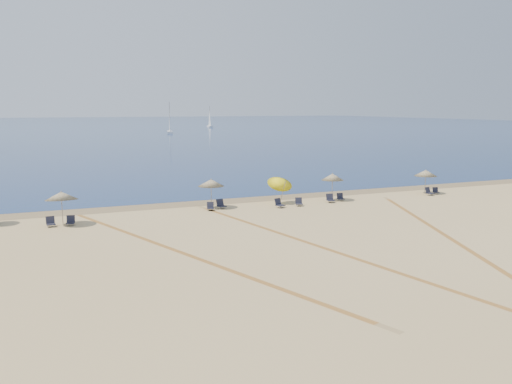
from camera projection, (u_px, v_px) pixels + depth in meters
ground at (424, 285)px, 23.84m from camera, size 160.00×160.00×0.00m
ocean at (77, 126)px, 229.28m from camera, size 500.00×500.00×0.00m
wet_sand at (238, 200)px, 45.75m from camera, size 500.00×500.00×0.00m
umbrella_1 at (61, 196)px, 35.75m from camera, size 2.20×2.24×2.40m
umbrella_2 at (211, 183)px, 41.84m from camera, size 2.07×2.07×2.37m
umbrella_3 at (280, 181)px, 43.79m from camera, size 2.09×2.10×2.61m
umbrella_4 at (332, 177)px, 45.24m from camera, size 1.89×1.89×2.39m
umbrella_5 at (426, 173)px, 48.93m from camera, size 2.06×2.06×2.26m
chair_2 at (51, 222)px, 35.55m from camera, size 0.62×0.71×0.68m
chair_3 at (71, 221)px, 35.96m from camera, size 0.65×0.72×0.66m
chair_4 at (210, 207)px, 41.14m from camera, size 0.70×0.76×0.64m
chair_5 at (221, 204)px, 41.92m from camera, size 0.75×0.83×0.74m
chair_6 at (279, 204)px, 42.30m from camera, size 0.81×0.87×0.73m
chair_7 at (299, 202)px, 43.04m from camera, size 0.71×0.77×0.66m
chair_8 at (330, 199)px, 44.58m from camera, size 0.73×0.81×0.72m
chair_9 at (340, 197)px, 45.39m from camera, size 0.65×0.73×0.65m
chair_10 at (429, 192)px, 48.22m from camera, size 0.75×0.83×0.73m
chair_11 at (436, 191)px, 49.03m from camera, size 0.65×0.71×0.60m
sailboat_1 at (170, 124)px, 161.96m from camera, size 3.03×6.63×9.57m
sailboat_2 at (210, 121)px, 211.40m from camera, size 2.04×5.71×8.31m
tire_tracks at (318, 244)px, 31.07m from camera, size 52.61×40.07×0.00m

